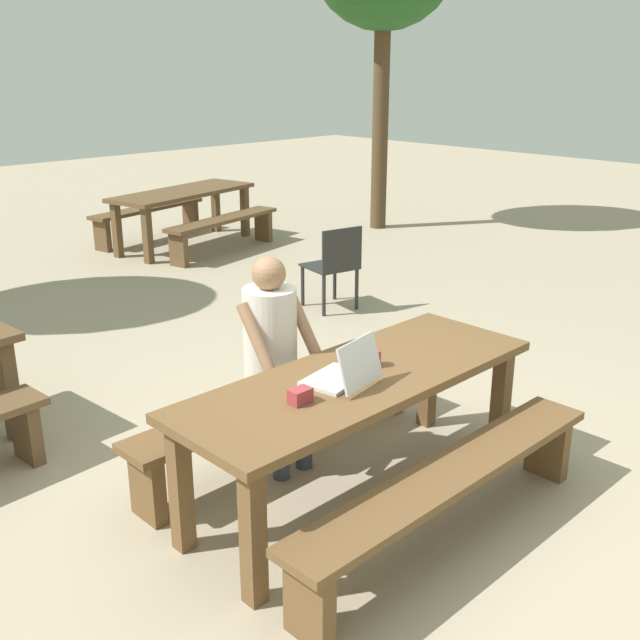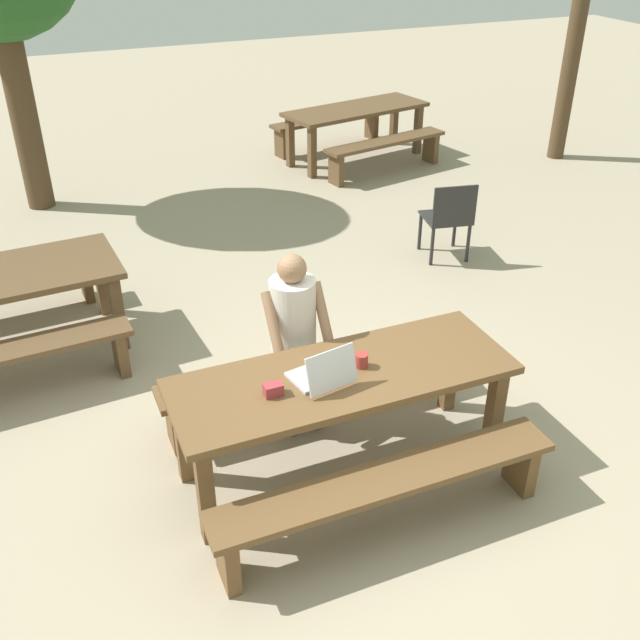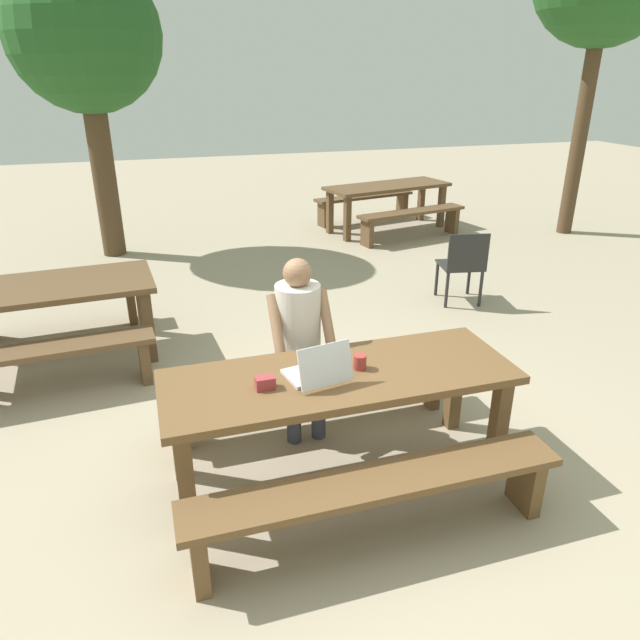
% 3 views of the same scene
% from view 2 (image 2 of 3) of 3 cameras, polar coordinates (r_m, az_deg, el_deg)
% --- Properties ---
extents(ground_plane, '(30.00, 30.00, 0.00)m').
position_cam_2_polar(ground_plane, '(4.91, 1.67, -11.22)').
color(ground_plane, tan).
extents(picnic_table_front, '(2.13, 0.75, 0.74)m').
position_cam_2_polar(picnic_table_front, '(4.52, 1.79, -5.26)').
color(picnic_table_front, brown).
rests_on(picnic_table_front, ground).
extents(bench_near, '(2.10, 0.30, 0.42)m').
position_cam_2_polar(bench_near, '(4.29, 5.20, -13.01)').
color(bench_near, brown).
rests_on(bench_near, ground).
extents(bench_far, '(2.10, 0.30, 0.42)m').
position_cam_2_polar(bench_far, '(5.15, -1.10, -4.26)').
color(bench_far, brown).
rests_on(bench_far, ground).
extents(laptop, '(0.38, 0.36, 0.25)m').
position_cam_2_polar(laptop, '(4.35, 0.25, -4.17)').
color(laptop, silver).
rests_on(laptop, picnic_table_front).
extents(small_pouch, '(0.11, 0.07, 0.07)m').
position_cam_2_polar(small_pouch, '(4.26, -3.68, -5.45)').
color(small_pouch, '#993338').
rests_on(small_pouch, picnic_table_front).
extents(coffee_mug, '(0.08, 0.08, 0.09)m').
position_cam_2_polar(coffee_mug, '(4.49, 3.27, -3.17)').
color(coffee_mug, '#99332D').
rests_on(coffee_mug, picnic_table_front).
extents(person_seated, '(0.42, 0.41, 1.28)m').
position_cam_2_polar(person_seated, '(4.88, -1.97, -0.76)').
color(person_seated, '#333847').
rests_on(person_seated, ground).
extents(plastic_chair, '(0.52, 0.52, 0.82)m').
position_cam_2_polar(plastic_chair, '(7.44, 10.01, 7.86)').
color(plastic_chair, '#262626').
rests_on(plastic_chair, ground).
extents(picnic_table_mid, '(1.75, 0.96, 0.72)m').
position_cam_2_polar(picnic_table_mid, '(6.20, -23.24, 2.51)').
color(picnic_table_mid, brown).
rests_on(picnic_table_mid, ground).
extents(bench_mid_south, '(1.55, 0.40, 0.43)m').
position_cam_2_polar(bench_mid_south, '(5.75, -21.93, -2.80)').
color(bench_mid_south, brown).
rests_on(bench_mid_south, ground).
extents(bench_mid_north, '(1.55, 0.40, 0.43)m').
position_cam_2_polar(bench_mid_north, '(6.92, -23.36, 2.68)').
color(bench_mid_north, brown).
rests_on(bench_mid_north, ground).
extents(picnic_table_rear, '(2.10, 1.11, 0.72)m').
position_cam_2_polar(picnic_table_rear, '(10.28, 2.84, 15.68)').
color(picnic_table_rear, brown).
rests_on(picnic_table_rear, ground).
extents(bench_rear_south, '(1.82, 0.65, 0.44)m').
position_cam_2_polar(bench_rear_south, '(9.85, 5.17, 13.24)').
color(bench_rear_south, brown).
rests_on(bench_rear_south, ground).
extents(bench_rear_north, '(1.82, 0.65, 0.44)m').
position_cam_2_polar(bench_rear_north, '(10.87, 0.64, 15.03)').
color(bench_rear_north, brown).
rests_on(bench_rear_north, ground).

